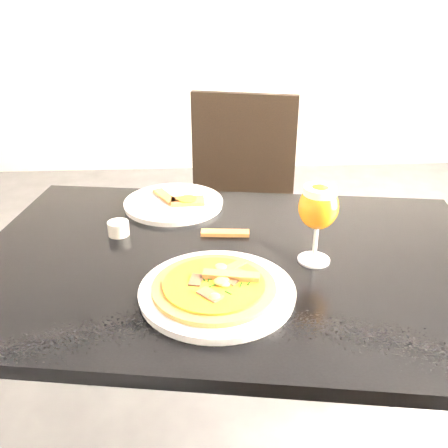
{
  "coord_description": "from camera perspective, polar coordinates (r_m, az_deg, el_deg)",
  "views": [
    {
      "loc": [
        -0.3,
        -0.74,
        1.33
      ],
      "look_at": [
        -0.24,
        0.28,
        0.83
      ],
      "focal_mm": 40.0,
      "sensor_mm": 36.0,
      "label": 1
    }
  ],
  "objects": [
    {
      "name": "dining_table",
      "position": [
        1.21,
        0.65,
        -7.5
      ],
      "size": [
        1.31,
        0.98,
        0.75
      ],
      "rotation": [
        0.0,
        0.0,
        -0.16
      ],
      "color": "black",
      "rests_on": "ground"
    },
    {
      "name": "chair_far",
      "position": [
        1.97,
        1.56,
        1.76
      ],
      "size": [
        0.53,
        0.53,
        0.95
      ],
      "rotation": [
        0.0,
        0.0,
        -0.25
      ],
      "color": "black",
      "rests_on": "ground"
    },
    {
      "name": "plate_main",
      "position": [
        1.03,
        -0.78,
        -7.78
      ],
      "size": [
        0.35,
        0.35,
        0.02
      ],
      "primitive_type": "cylinder",
      "rotation": [
        0.0,
        0.0,
        -0.13
      ],
      "color": "white",
      "rests_on": "dining_table"
    },
    {
      "name": "pizza",
      "position": [
        1.01,
        -1.1,
        -7.12
      ],
      "size": [
        0.25,
        0.25,
        0.03
      ],
      "rotation": [
        0.0,
        0.0,
        -0.51
      ],
      "color": "#945423",
      "rests_on": "plate_main"
    },
    {
      "name": "plate_second",
      "position": [
        1.43,
        -5.77,
        2.38
      ],
      "size": [
        0.34,
        0.34,
        0.01
      ],
      "primitive_type": "cylinder",
      "rotation": [
        0.0,
        0.0,
        -0.24
      ],
      "color": "white",
      "rests_on": "dining_table"
    },
    {
      "name": "crust_scraps",
      "position": [
        1.43,
        -5.03,
        2.82
      ],
      "size": [
        0.15,
        0.12,
        0.01
      ],
      "rotation": [
        0.0,
        0.0,
        -0.66
      ],
      "color": "#945423",
      "rests_on": "plate_second"
    },
    {
      "name": "loose_crust",
      "position": [
        1.26,
        0.12,
        -1.03
      ],
      "size": [
        0.12,
        0.04,
        0.01
      ],
      "primitive_type": "cube",
      "rotation": [
        0.0,
        0.0,
        -0.09
      ],
      "color": "#945423",
      "rests_on": "dining_table"
    },
    {
      "name": "sauce_cup",
      "position": [
        1.29,
        -11.98,
        -0.42
      ],
      "size": [
        0.05,
        0.05,
        0.04
      ],
      "color": "#B9B5A7",
      "rests_on": "dining_table"
    },
    {
      "name": "beer_glass",
      "position": [
        1.11,
        10.74,
        1.86
      ],
      "size": [
        0.09,
        0.09,
        0.19
      ],
      "color": "silver",
      "rests_on": "dining_table"
    }
  ]
}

